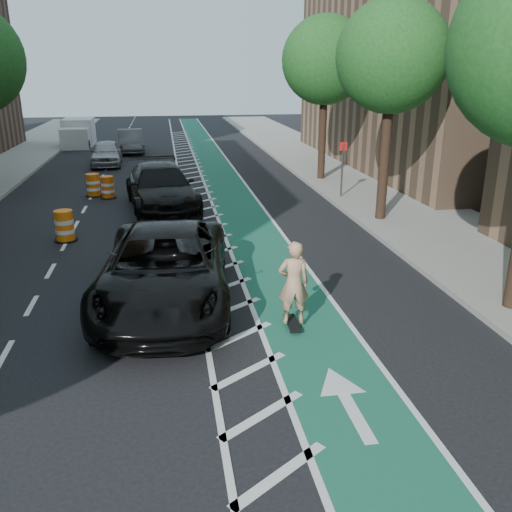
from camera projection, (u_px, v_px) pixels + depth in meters
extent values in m
plane|color=black|center=(168.00, 342.00, 11.23)|extent=(120.00, 120.00, 0.00)
cube|color=#165043|center=(243.00, 215.00, 21.02)|extent=(2.00, 90.00, 0.01)
cube|color=silver|center=(204.00, 217.00, 20.79)|extent=(1.40, 90.00, 0.01)
cube|color=gray|center=(401.00, 207.00, 22.00)|extent=(5.00, 90.00, 0.15)
cube|color=gray|center=(343.00, 209.00, 21.62)|extent=(0.12, 90.00, 0.16)
cylinder|color=#382619|center=(387.00, 164.00, 19.20)|extent=(0.36, 0.36, 4.40)
sphere|color=#1A4E1D|center=(395.00, 56.00, 18.03)|extent=(4.20, 4.20, 4.20)
cylinder|color=#382619|center=(324.00, 138.00, 26.66)|extent=(0.36, 0.36, 4.40)
sphere|color=#1A4E1D|center=(327.00, 60.00, 25.49)|extent=(4.20, 4.20, 4.20)
cylinder|color=#4C4C4C|center=(342.00, 172.00, 23.21)|extent=(0.08, 0.08, 2.40)
cube|color=red|center=(343.00, 146.00, 22.85)|extent=(0.35, 0.02, 0.35)
cube|color=black|center=(293.00, 323.00, 11.86)|extent=(0.28, 0.88, 0.03)
cylinder|color=black|center=(286.00, 320.00, 12.15)|extent=(0.04, 0.07, 0.07)
cylinder|color=black|center=(294.00, 320.00, 12.17)|extent=(0.04, 0.07, 0.07)
cylinder|color=black|center=(291.00, 332.00, 11.60)|extent=(0.04, 0.07, 0.07)
cylinder|color=black|center=(299.00, 331.00, 11.62)|extent=(0.04, 0.07, 0.07)
imported|color=tan|center=(294.00, 283.00, 11.56)|extent=(0.69, 0.47, 1.85)
imported|color=black|center=(165.00, 268.00, 12.86)|extent=(3.47, 6.65, 1.79)
imported|color=black|center=(161.00, 187.00, 21.74)|extent=(3.29, 6.38, 1.77)
imported|color=#A3A3A8|center=(106.00, 153.00, 31.97)|extent=(1.88, 4.30, 1.44)
imported|color=#505054|center=(131.00, 141.00, 37.06)|extent=(2.06, 4.74, 1.52)
cube|color=silver|center=(79.00, 132.00, 40.66)|extent=(2.18, 3.13, 1.94)
cube|color=silver|center=(75.00, 139.00, 38.57)|extent=(1.96, 1.58, 1.45)
cylinder|color=black|center=(62.00, 145.00, 38.19)|extent=(0.25, 0.68, 0.68)
cylinder|color=black|center=(88.00, 145.00, 38.49)|extent=(0.25, 0.68, 0.68)
cylinder|color=black|center=(69.00, 139.00, 41.43)|extent=(0.25, 0.68, 0.68)
cylinder|color=black|center=(93.00, 139.00, 41.73)|extent=(0.25, 0.68, 0.68)
cylinder|color=orange|center=(64.00, 226.00, 17.74)|extent=(0.59, 0.59, 1.03)
cylinder|color=silver|center=(65.00, 231.00, 17.80)|extent=(0.61, 0.61, 0.14)
cylinder|color=silver|center=(64.00, 221.00, 17.70)|extent=(0.61, 0.61, 0.14)
cylinder|color=black|center=(66.00, 240.00, 17.90)|extent=(0.75, 0.75, 0.05)
cylinder|color=#FF5E0D|center=(108.00, 187.00, 23.75)|extent=(0.56, 0.56, 0.96)
cylinder|color=silver|center=(108.00, 191.00, 23.81)|extent=(0.57, 0.57, 0.13)
cylinder|color=silver|center=(107.00, 184.00, 23.71)|extent=(0.57, 0.57, 0.13)
cylinder|color=black|center=(109.00, 198.00, 23.90)|extent=(0.71, 0.71, 0.04)
cylinder|color=orange|center=(93.00, 185.00, 24.11)|extent=(0.58, 0.58, 1.00)
cylinder|color=silver|center=(94.00, 189.00, 24.17)|extent=(0.59, 0.59, 0.13)
cylinder|color=silver|center=(93.00, 182.00, 24.06)|extent=(0.59, 0.59, 0.13)
cylinder|color=black|center=(94.00, 196.00, 24.27)|extent=(0.73, 0.73, 0.04)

